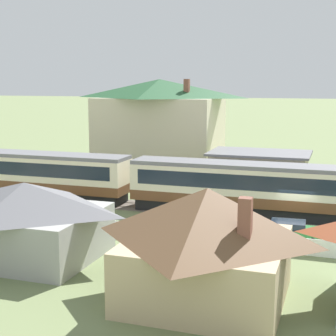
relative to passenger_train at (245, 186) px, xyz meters
name	(u,v)px	position (x,y,z in m)	size (l,w,h in m)	color
ground_plane	(294,225)	(4.03, -1.95, -2.25)	(600.00, 600.00, 0.00)	#707F51
passenger_train	(245,186)	(0.00, 0.00, 0.00)	(54.54, 3.22, 4.05)	brown
railway_track	(261,216)	(1.37, 0.00, -2.24)	(122.66, 3.60, 0.04)	#665B51
station_building	(259,172)	(-0.13, 8.49, -0.30)	(9.18, 7.40, 3.82)	#BCB293
station_house_dark_green_roof	(160,125)	(-12.58, 15.92, 3.15)	(14.29, 9.67, 10.53)	beige
cottage_grey_roof	(26,218)	(-10.45, -13.82, 0.06)	(9.05, 7.29, 4.46)	#9E9E99
cottage_brown_roof_2	(207,242)	(1.13, -16.31, 0.55)	(7.78, 7.75, 5.38)	tan
picket_fence_front	(147,231)	(-4.90, -8.43, -1.72)	(43.50, 0.06, 1.05)	white
parked_car_green	(290,231)	(4.02, -5.83, -1.61)	(4.46, 2.08, 1.31)	#287A38
parked_car_yellow	(47,211)	(-13.85, -6.11, -1.62)	(2.14, 4.70, 1.32)	yellow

